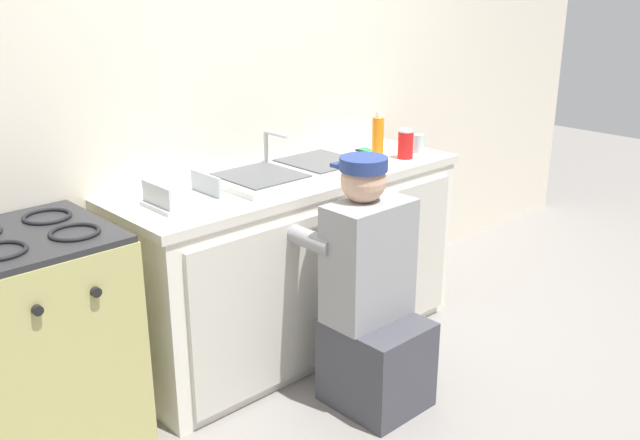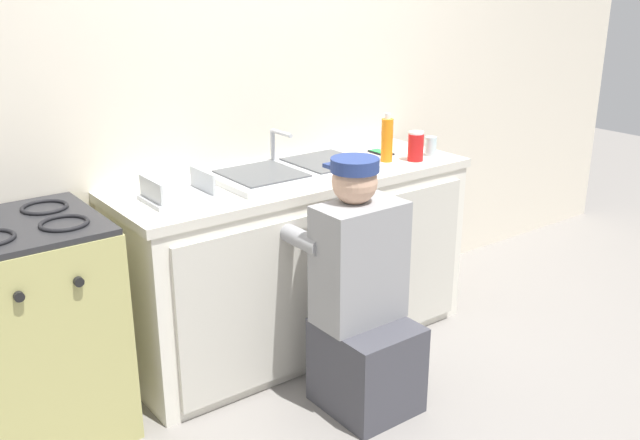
% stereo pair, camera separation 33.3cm
% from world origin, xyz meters
% --- Properties ---
extents(ground_plane, '(12.00, 12.00, 0.00)m').
position_xyz_m(ground_plane, '(0.00, 0.00, 0.00)').
color(ground_plane, gray).
extents(back_wall, '(6.00, 0.10, 2.50)m').
position_xyz_m(back_wall, '(0.00, 0.65, 1.25)').
color(back_wall, beige).
rests_on(back_wall, ground_plane).
extents(counter_cabinet, '(1.76, 0.62, 0.85)m').
position_xyz_m(counter_cabinet, '(0.00, 0.29, 0.43)').
color(counter_cabinet, silver).
rests_on(counter_cabinet, ground_plane).
extents(countertop, '(1.80, 0.62, 0.04)m').
position_xyz_m(countertop, '(0.00, 0.30, 0.87)').
color(countertop, beige).
rests_on(countertop, counter_cabinet).
extents(sink_double_basin, '(0.80, 0.44, 0.19)m').
position_xyz_m(sink_double_basin, '(0.00, 0.30, 0.92)').
color(sink_double_basin, silver).
rests_on(sink_double_basin, countertop).
extents(stove_range, '(0.59, 0.62, 0.93)m').
position_xyz_m(stove_range, '(-1.28, 0.30, 0.46)').
color(stove_range, tan).
rests_on(stove_range, ground_plane).
extents(plumber_person, '(0.42, 0.61, 1.10)m').
position_xyz_m(plumber_person, '(-0.10, -0.33, 0.46)').
color(plumber_person, '#3F3F47').
rests_on(plumber_person, ground_plane).
extents(soda_cup_red, '(0.08, 0.08, 0.15)m').
position_xyz_m(soda_cup_red, '(0.64, 0.14, 0.97)').
color(soda_cup_red, red).
rests_on(soda_cup_red, countertop).
extents(water_glass, '(0.06, 0.06, 0.10)m').
position_xyz_m(water_glass, '(0.78, 0.17, 0.95)').
color(water_glass, '#ADC6CC').
rests_on(water_glass, countertop).
extents(cell_phone, '(0.07, 0.14, 0.01)m').
position_xyz_m(cell_phone, '(0.60, 0.36, 0.90)').
color(cell_phone, black).
rests_on(cell_phone, countertop).
extents(dish_rack_tray, '(0.28, 0.22, 0.11)m').
position_xyz_m(dish_rack_tray, '(-0.63, 0.26, 0.92)').
color(dish_rack_tray, '#B2B7BC').
rests_on(dish_rack_tray, countertop).
extents(soap_bottle_orange, '(0.06, 0.06, 0.25)m').
position_xyz_m(soap_bottle_orange, '(0.51, 0.22, 1.01)').
color(soap_bottle_orange, orange).
rests_on(soap_bottle_orange, countertop).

